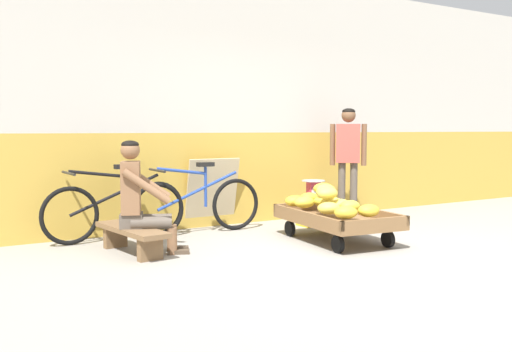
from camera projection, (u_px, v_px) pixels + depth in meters
The scene contains 12 objects.
ground_plane at pixel (370, 263), 5.34m from camera, with size 80.00×80.00×0.00m, color gray.
back_wall at pixel (229, 101), 7.56m from camera, with size 16.00×0.30×3.25m.
banana_cart at pixel (337, 220), 6.36m from camera, with size 0.98×1.52×0.36m.
banana_pile at pixel (328, 201), 6.32m from camera, with size 0.71×1.41×0.27m.
low_bench at pixel (132, 234), 5.75m from camera, with size 0.44×1.13×0.27m.
vendor_seated at pixel (140, 198), 5.73m from camera, with size 0.74×0.62×1.14m.
plastic_crate at pixel (313, 214), 7.43m from camera, with size 0.36×0.28×0.30m.
weighing_scale at pixel (313, 191), 7.41m from camera, with size 0.30×0.30×0.29m.
bicycle_near_left at pixel (115, 209), 6.42m from camera, with size 1.66×0.48×0.86m.
bicycle_far_left at pixel (198, 205), 6.83m from camera, with size 1.66×0.48×0.86m.
sign_board at pixel (212, 193), 7.29m from camera, with size 0.70×0.21×0.88m.
customer_adult at pixel (348, 151), 7.72m from camera, with size 0.39×0.36×1.53m.
Camera 1 is at (-3.64, -3.94, 1.25)m, focal length 40.15 mm.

